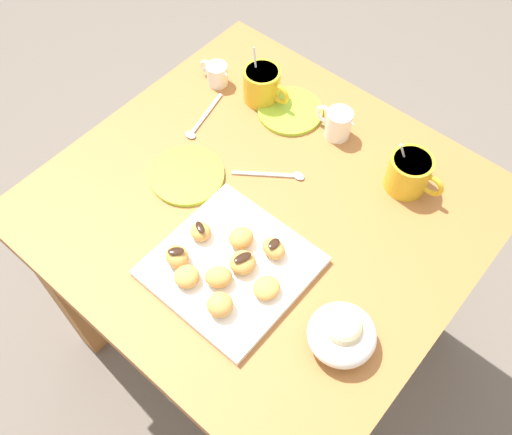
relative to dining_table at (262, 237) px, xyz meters
name	(u,v)px	position (x,y,z in m)	size (l,w,h in m)	color
ground_plane	(261,332)	(0.00, 0.00, -0.60)	(8.00, 8.00, 0.00)	#665B51
dining_table	(262,237)	(0.00, 0.00, 0.00)	(0.90, 0.85, 0.75)	#A36633
pastry_plate_square	(231,266)	(0.06, -0.16, 0.15)	(0.29, 0.29, 0.02)	white
coffee_mug_mustard_left	(263,84)	(-0.20, 0.24, 0.19)	(0.13, 0.09, 0.13)	gold
coffee_mug_mustard_right	(410,173)	(0.21, 0.24, 0.19)	(0.13, 0.09, 0.13)	gold
cream_pitcher_white	(338,123)	(0.00, 0.26, 0.18)	(0.10, 0.06, 0.07)	white
ice_cream_bowl	(342,333)	(0.31, -0.15, 0.18)	(0.13, 0.13, 0.09)	white
chocolate_sauce_pitcher	(217,73)	(-0.33, 0.21, 0.17)	(0.09, 0.05, 0.06)	white
saucer_lime_left	(187,175)	(-0.17, -0.06, 0.15)	(0.17, 0.17, 0.01)	#9EC633
saucer_lime_right	(290,111)	(-0.12, 0.25, 0.15)	(0.16, 0.16, 0.01)	#9EC633
loose_spoon_near_saucer	(201,122)	(-0.26, 0.08, 0.15)	(0.05, 0.16, 0.01)	silver
loose_spoon_by_plate	(277,175)	(-0.02, 0.08, 0.15)	(0.14, 0.10, 0.01)	silver
beignet_0	(220,305)	(0.10, -0.25, 0.18)	(0.05, 0.05, 0.04)	#D19347
beignet_1	(219,277)	(0.06, -0.21, 0.18)	(0.05, 0.04, 0.04)	#D19347
beignet_2	(177,257)	(-0.03, -0.23, 0.18)	(0.04, 0.05, 0.04)	#D19347
chocolate_drizzle_2	(176,251)	(-0.03, -0.23, 0.20)	(0.03, 0.02, 0.01)	black
beignet_3	(274,248)	(0.10, -0.09, 0.18)	(0.04, 0.05, 0.03)	#D19347
chocolate_drizzle_3	(274,244)	(0.10, -0.09, 0.20)	(0.03, 0.02, 0.01)	black
beignet_4	(243,262)	(0.08, -0.15, 0.18)	(0.05, 0.05, 0.04)	#D19347
chocolate_drizzle_4	(243,258)	(0.08, -0.15, 0.20)	(0.04, 0.02, 0.01)	black
beignet_5	(241,238)	(0.04, -0.11, 0.18)	(0.05, 0.05, 0.04)	#D19347
beignet_6	(187,277)	(0.01, -0.25, 0.18)	(0.05, 0.05, 0.03)	#D19347
beignet_7	(201,232)	(-0.04, -0.15, 0.18)	(0.04, 0.04, 0.03)	#D19347
chocolate_drizzle_7	(200,227)	(-0.04, -0.15, 0.19)	(0.03, 0.01, 0.01)	black
beignet_8	(267,288)	(0.15, -0.16, 0.17)	(0.05, 0.05, 0.03)	#D19347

